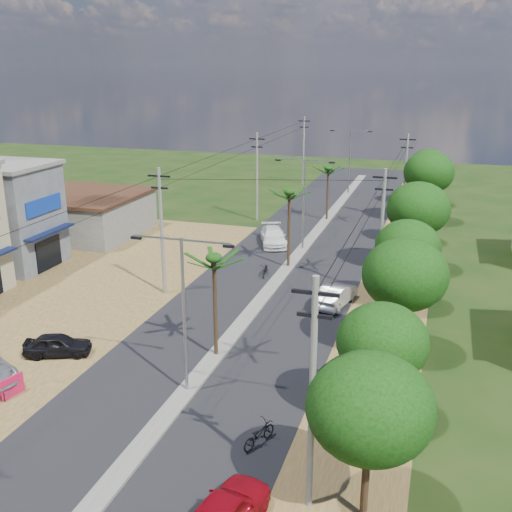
{
  "coord_description": "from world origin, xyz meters",
  "views": [
    {
      "loc": [
        11.11,
        -23.98,
        15.52
      ],
      "look_at": [
        -0.59,
        13.29,
        3.0
      ],
      "focal_mm": 42.0,
      "sensor_mm": 36.0,
      "label": 1
    }
  ],
  "objects_px": {
    "car_parked_dark": "(58,345)",
    "roadside_sign": "(12,387)",
    "car_white_far": "(273,237)",
    "car_silver_mid": "(336,295)",
    "moto_rider_east": "(259,435)"
  },
  "relations": [
    {
      "from": "car_parked_dark",
      "to": "roadside_sign",
      "type": "xyz_separation_m",
      "value": [
        0.46,
        -4.4,
        -0.09
      ]
    },
    {
      "from": "car_parked_dark",
      "to": "roadside_sign",
      "type": "bearing_deg",
      "value": 164.25
    },
    {
      "from": "roadside_sign",
      "to": "car_white_far",
      "type": "bearing_deg",
      "value": 94.27
    },
    {
      "from": "car_silver_mid",
      "to": "car_parked_dark",
      "type": "xyz_separation_m",
      "value": [
        -13.46,
        -11.85,
        -0.11
      ]
    },
    {
      "from": "car_silver_mid",
      "to": "roadside_sign",
      "type": "bearing_deg",
      "value": 63.05
    },
    {
      "from": "car_white_far",
      "to": "moto_rider_east",
      "type": "relative_size",
      "value": 2.66
    },
    {
      "from": "moto_rider_east",
      "to": "roadside_sign",
      "type": "relative_size",
      "value": 1.52
    },
    {
      "from": "car_white_far",
      "to": "moto_rider_east",
      "type": "distance_m",
      "value": 29.9
    },
    {
      "from": "moto_rider_east",
      "to": "roadside_sign",
      "type": "distance_m",
      "value": 12.67
    },
    {
      "from": "car_silver_mid",
      "to": "car_parked_dark",
      "type": "bearing_deg",
      "value": 53.05
    },
    {
      "from": "car_silver_mid",
      "to": "moto_rider_east",
      "type": "relative_size",
      "value": 2.28
    },
    {
      "from": "moto_rider_east",
      "to": "car_parked_dark",
      "type": "bearing_deg",
      "value": 3.45
    },
    {
      "from": "roadside_sign",
      "to": "car_parked_dark",
      "type": "bearing_deg",
      "value": 110.36
    },
    {
      "from": "car_white_far",
      "to": "roadside_sign",
      "type": "distance_m",
      "value": 29.2
    },
    {
      "from": "car_white_far",
      "to": "moto_rider_east",
      "type": "bearing_deg",
      "value": -96.3
    }
  ]
}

